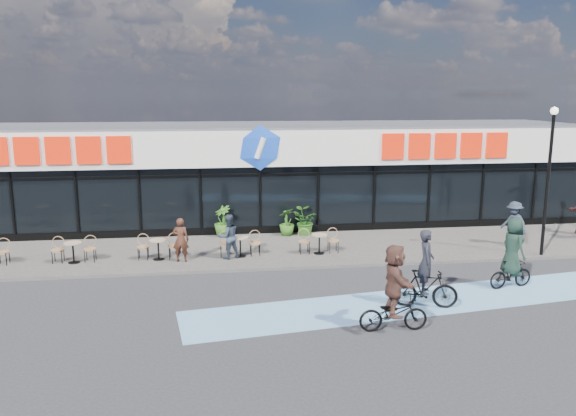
{
  "coord_description": "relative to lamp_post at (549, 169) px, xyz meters",
  "views": [
    {
      "loc": [
        -1.93,
        -16.43,
        5.96
      ],
      "look_at": [
        0.74,
        3.5,
        1.89
      ],
      "focal_mm": 35.0,
      "sensor_mm": 36.0,
      "label": 1
    }
  ],
  "objects": [
    {
      "name": "cyclist_c",
      "position": [
        -7.58,
        -5.7,
        -2.27
      ],
      "size": [
        1.79,
        1.73,
        2.3
      ],
      "color": "black",
      "rests_on": "ground"
    },
    {
      "name": "pedestrian_a",
      "position": [
        -0.33,
        1.47,
        -2.34
      ],
      "size": [
        1.03,
        1.29,
        1.75
      ],
      "primitive_type": "imported",
      "rotation": [
        0.0,
        0.0,
        -1.18
      ],
      "color": "#272F3C",
      "rests_on": "sidewalk"
    },
    {
      "name": "potted_plant_mid",
      "position": [
        -9.03,
        4.18,
        -2.63
      ],
      "size": [
        0.9,
        0.9,
        1.15
      ],
      "primitive_type": "imported",
      "rotation": [
        0.0,
        0.0,
        3.76
      ],
      "color": "#2E5C1A",
      "rests_on": "sidewalk"
    },
    {
      "name": "cyclist_b",
      "position": [
        -2.91,
        -3.04,
        -2.31
      ],
      "size": [
        1.57,
        0.96,
        2.25
      ],
      "color": "black",
      "rests_on": "ground"
    },
    {
      "name": "cyclist_a",
      "position": [
        -6.19,
        -4.24,
        -2.48
      ],
      "size": [
        1.92,
        1.02,
        2.28
      ],
      "color": "black",
      "rests_on": "ground"
    },
    {
      "name": "bistro_set_3",
      "position": [
        -14.09,
        1.34,
        -2.75
      ],
      "size": [
        1.54,
        0.62,
        0.9
      ],
      "color": "tan",
      "rests_on": "sidewalk"
    },
    {
      "name": "lamp_post",
      "position": [
        0.0,
        0.0,
        0.0
      ],
      "size": [
        0.28,
        0.28,
        5.43
      ],
      "color": "black",
      "rests_on": "sidewalk"
    },
    {
      "name": "ground",
      "position": [
        -10.11,
        -2.3,
        -3.31
      ],
      "size": [
        120.0,
        120.0,
        0.0
      ],
      "primitive_type": "plane",
      "color": "#28282B",
      "rests_on": "ground"
    },
    {
      "name": "patron_right",
      "position": [
        -11.58,
        1.06,
        -2.39
      ],
      "size": [
        0.97,
        0.87,
        1.64
      ],
      "primitive_type": "imported",
      "rotation": [
        0.0,
        0.0,
        3.51
      ],
      "color": "#2C3645",
      "rests_on": "sidewalk"
    },
    {
      "name": "bistro_set_5",
      "position": [
        -8.19,
        1.34,
        -2.75
      ],
      "size": [
        1.54,
        0.62,
        0.9
      ],
      "color": "tan",
      "rests_on": "sidewalk"
    },
    {
      "name": "sidewalk",
      "position": [
        -10.11,
        2.2,
        -3.26
      ],
      "size": [
        44.0,
        5.0,
        0.1
      ],
      "primitive_type": "cube",
      "color": "#5D5752",
      "rests_on": "ground"
    },
    {
      "name": "bike_lane",
      "position": [
        -6.11,
        -3.8,
        -3.3
      ],
      "size": [
        14.17,
        4.13,
        0.01
      ],
      "primitive_type": "cube",
      "rotation": [
        0.0,
        0.0,
        0.14
      ],
      "color": "#6799C2",
      "rests_on": "ground"
    },
    {
      "name": "patron_left",
      "position": [
        -13.27,
        0.9,
        -2.41
      ],
      "size": [
        0.63,
        0.46,
        1.59
      ],
      "primitive_type": "imported",
      "rotation": [
        0.0,
        0.0,
        3.0
      ],
      "color": "#412317",
      "rests_on": "sidewalk"
    },
    {
      "name": "potted_plant_left",
      "position": [
        -11.72,
        4.43,
        -2.56
      ],
      "size": [
        1.02,
        1.02,
        1.3
      ],
      "primitive_type": "imported",
      "rotation": [
        0.0,
        0.0,
        5.38
      ],
      "color": "#30621C",
      "rests_on": "sidewalk"
    },
    {
      "name": "building",
      "position": [
        -10.11,
        7.63,
        -0.97
      ],
      "size": [
        30.6,
        6.57,
        4.75
      ],
      "color": "black",
      "rests_on": "ground"
    },
    {
      "name": "bistro_set_2",
      "position": [
        -17.05,
        1.34,
        -2.75
      ],
      "size": [
        1.54,
        0.62,
        0.9
      ],
      "color": "tan",
      "rests_on": "sidewalk"
    },
    {
      "name": "potted_plant_right",
      "position": [
        -8.3,
        4.19,
        -2.62
      ],
      "size": [
        1.35,
        1.29,
        1.17
      ],
      "primitive_type": "imported",
      "rotation": [
        0.0,
        0.0,
        2.67
      ],
      "color": "#2A611B",
      "rests_on": "sidewalk"
    },
    {
      "name": "bistro_set_4",
      "position": [
        -11.14,
        1.34,
        -2.75
      ],
      "size": [
        1.54,
        0.62,
        0.9
      ],
      "color": "tan",
      "rests_on": "sidewalk"
    }
  ]
}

